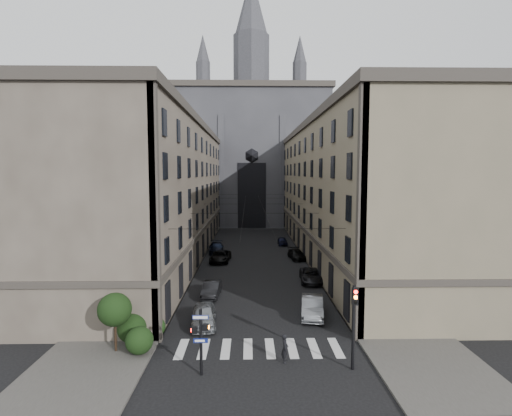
{
  "coord_description": "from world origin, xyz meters",
  "views": [
    {
      "loc": [
        -0.69,
        -21.14,
        11.9
      ],
      "look_at": [
        -0.1,
        10.52,
        9.1
      ],
      "focal_mm": 28.0,
      "sensor_mm": 36.0,
      "label": 1
    }
  ],
  "objects": [
    {
      "name": "sidewalk_left",
      "position": [
        -10.5,
        36.0,
        0.07
      ],
      "size": [
        7.0,
        80.0,
        0.15
      ],
      "primitive_type": "cube",
      "color": "#383533",
      "rests_on": "ground"
    },
    {
      "name": "car_right_far",
      "position": [
        4.87,
        43.82,
        0.64
      ],
      "size": [
        1.52,
        3.75,
        1.28
      ],
      "primitive_type": "imported",
      "rotation": [
        0.0,
        0.0,
        -0.0
      ],
      "color": "black",
      "rests_on": "ground"
    },
    {
      "name": "building_left",
      "position": [
        -13.44,
        36.0,
        9.34
      ],
      "size": [
        13.6,
        60.6,
        18.85
      ],
      "color": "#483F37",
      "rests_on": "ground"
    },
    {
      "name": "car_left_midnear",
      "position": [
        -4.28,
        16.51,
        0.72
      ],
      "size": [
        1.76,
        4.43,
        1.43
      ],
      "primitive_type": "imported",
      "rotation": [
        0.0,
        0.0,
        -0.06
      ],
      "color": "black",
      "rests_on": "ground"
    },
    {
      "name": "ground",
      "position": [
        0.0,
        0.0,
        0.0
      ],
      "size": [
        260.0,
        260.0,
        0.0
      ],
      "primitive_type": "plane",
      "color": "black",
      "rests_on": "ground"
    },
    {
      "name": "car_right_midnear",
      "position": [
        6.15,
        21.37,
        0.72
      ],
      "size": [
        2.73,
        5.33,
        1.44
      ],
      "primitive_type": "imported",
      "rotation": [
        0.0,
        0.0,
        -0.07
      ],
      "color": "black",
      "rests_on": "ground"
    },
    {
      "name": "sidewalk_right",
      "position": [
        10.5,
        36.0,
        0.07
      ],
      "size": [
        7.0,
        80.0,
        0.15
      ],
      "primitive_type": "cube",
      "color": "#383533",
      "rests_on": "ground"
    },
    {
      "name": "gothic_tower",
      "position": [
        0.0,
        74.96,
        17.8
      ],
      "size": [
        35.0,
        23.0,
        58.0
      ],
      "color": "#2D2D33",
      "rests_on": "ground"
    },
    {
      "name": "pedestrian_signal_left",
      "position": [
        -3.51,
        1.5,
        2.32
      ],
      "size": [
        1.02,
        0.38,
        4.0
      ],
      "color": "black",
      "rests_on": "ground"
    },
    {
      "name": "zebra_crossing",
      "position": [
        0.0,
        5.0,
        0.01
      ],
      "size": [
        11.0,
        3.2,
        0.01
      ],
      "primitive_type": "cube",
      "color": "beige",
      "rests_on": "ground"
    },
    {
      "name": "car_left_midfar",
      "position": [
        -4.49,
        31.57,
        0.73
      ],
      "size": [
        2.84,
        5.46,
        1.47
      ],
      "primitive_type": "imported",
      "rotation": [
        0.0,
        0.0,
        -0.08
      ],
      "color": "black",
      "rests_on": "ground"
    },
    {
      "name": "car_right_midfar",
      "position": [
        5.92,
        32.95,
        0.66
      ],
      "size": [
        2.42,
        4.77,
        1.33
      ],
      "primitive_type": "imported",
      "rotation": [
        0.0,
        0.0,
        0.13
      ],
      "color": "black",
      "rests_on": "ground"
    },
    {
      "name": "car_left_near",
      "position": [
        -4.2,
        9.18,
        0.8
      ],
      "size": [
        2.3,
        4.87,
        1.61
      ],
      "primitive_type": "imported",
      "rotation": [
        0.0,
        0.0,
        0.09
      ],
      "color": "gray",
      "rests_on": "ground"
    },
    {
      "name": "traffic_light_right",
      "position": [
        5.6,
        1.92,
        3.29
      ],
      "size": [
        0.34,
        0.5,
        5.2
      ],
      "color": "black",
      "rests_on": "ground"
    },
    {
      "name": "shrub_cluster",
      "position": [
        -8.72,
        5.01,
        1.8
      ],
      "size": [
        3.9,
        4.4,
        3.9
      ],
      "color": "black",
      "rests_on": "sidewalk_left"
    },
    {
      "name": "pedestrian",
      "position": [
        1.57,
        3.0,
        0.9
      ],
      "size": [
        0.49,
        0.7,
        1.81
      ],
      "primitive_type": "imported",
      "rotation": [
        0.0,
        0.0,
        1.47
      ],
      "color": "black",
      "rests_on": "ground"
    },
    {
      "name": "tram_wires",
      "position": [
        0.0,
        35.63,
        7.25
      ],
      "size": [
        14.0,
        60.0,
        0.43
      ],
      "color": "black",
      "rests_on": "ground"
    },
    {
      "name": "car_right_near",
      "position": [
        4.57,
        10.98,
        0.82
      ],
      "size": [
        2.41,
        5.18,
        1.64
      ],
      "primitive_type": "imported",
      "rotation": [
        0.0,
        0.0,
        -0.14
      ],
      "color": "gray",
      "rests_on": "ground"
    },
    {
      "name": "car_left_far",
      "position": [
        -5.48,
        37.39,
        0.76
      ],
      "size": [
        2.55,
        5.4,
        1.52
      ],
      "primitive_type": "imported",
      "rotation": [
        0.0,
        0.0,
        0.08
      ],
      "color": "black",
      "rests_on": "ground"
    },
    {
      "name": "building_right",
      "position": [
        13.44,
        36.0,
        9.34
      ],
      "size": [
        13.6,
        60.6,
        18.85
      ],
      "color": "#645C48",
      "rests_on": "ground"
    }
  ]
}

